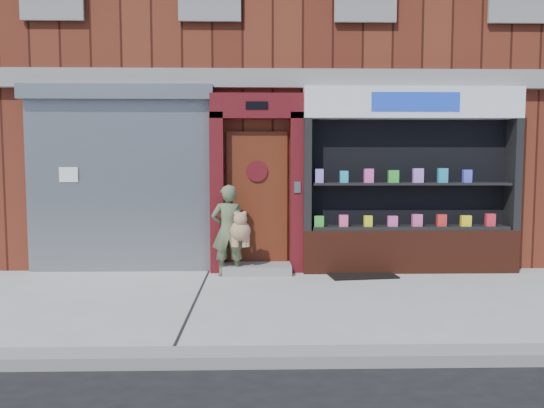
{
  "coord_description": "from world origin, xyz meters",
  "views": [
    {
      "loc": [
        -0.71,
        -6.77,
        1.82
      ],
      "look_at": [
        -0.53,
        1.0,
        1.19
      ],
      "focal_mm": 35.0,
      "sensor_mm": 36.0,
      "label": 1
    }
  ],
  "objects": [
    {
      "name": "red_door_bay",
      "position": [
        -0.75,
        1.86,
        1.46
      ],
      "size": [
        1.52,
        0.58,
        2.9
      ],
      "color": "#4A0C11",
      "rests_on": "ground"
    },
    {
      "name": "shutter_bay",
      "position": [
        -3.0,
        1.93,
        1.72
      ],
      "size": [
        3.1,
        0.3,
        3.04
      ],
      "color": "gray",
      "rests_on": "ground"
    },
    {
      "name": "doormat",
      "position": [
        0.9,
        1.55,
        0.01
      ],
      "size": [
        1.13,
        0.86,
        0.03
      ],
      "primitive_type": "cube",
      "rotation": [
        0.0,
        0.0,
        0.13
      ],
      "color": "black",
      "rests_on": "ground"
    },
    {
      "name": "ground",
      "position": [
        0.0,
        0.0,
        0.0
      ],
      "size": [
        80.0,
        80.0,
        0.0
      ],
      "primitive_type": "plane",
      "color": "#9E9E99",
      "rests_on": "ground"
    },
    {
      "name": "woman",
      "position": [
        -1.18,
        1.53,
        0.73
      ],
      "size": [
        0.64,
        0.51,
        1.45
      ],
      "color": "#566542",
      "rests_on": "ground"
    },
    {
      "name": "building",
      "position": [
        -0.0,
        5.99,
        4.0
      ],
      "size": [
        12.0,
        8.16,
        8.0
      ],
      "color": "#551F13",
      "rests_on": "ground"
    },
    {
      "name": "curb",
      "position": [
        0.0,
        -2.15,
        0.06
      ],
      "size": [
        60.0,
        0.3,
        0.12
      ],
      "primitive_type": "cube",
      "color": "gray",
      "rests_on": "ground"
    },
    {
      "name": "pharmacy_bay",
      "position": [
        1.75,
        1.81,
        1.37
      ],
      "size": [
        3.5,
        0.41,
        3.0
      ],
      "color": "#522013",
      "rests_on": "ground"
    }
  ]
}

